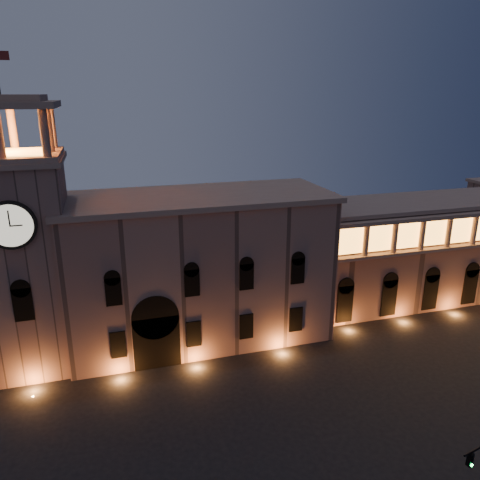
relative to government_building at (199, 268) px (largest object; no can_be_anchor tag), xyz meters
The scene contains 4 objects.
ground 23.71m from the government_building, 84.59° to the right, with size 160.00×160.00×0.00m, color black.
government_building is the anchor object (origin of this frame).
clock_tower 18.82m from the government_building, behind, with size 9.80×9.80×32.40m.
colonnade_wing 34.16m from the government_building, ahead, with size 40.60×11.50×14.50m.
Camera 1 is at (-12.04, -28.99, 28.63)m, focal length 35.00 mm.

